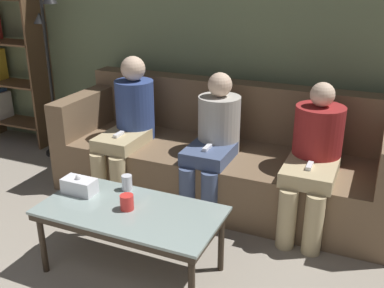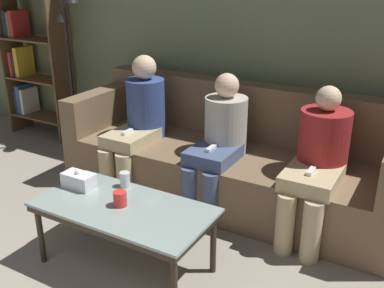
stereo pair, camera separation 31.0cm
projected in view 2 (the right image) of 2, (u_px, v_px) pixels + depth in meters
name	position (u px, v px, depth m)	size (l,w,h in m)	color
wall_back	(261.00, 34.00, 3.83)	(12.00, 0.06, 2.60)	#707F5B
couch	(231.00, 160.00, 3.76)	(2.77, 0.94, 0.92)	brown
coffee_table	(124.00, 212.00, 2.81)	(1.13, 0.57, 0.45)	#8C9E99
cup_near_left	(120.00, 199.00, 2.77)	(0.08, 0.08, 0.10)	red
cup_near_right	(125.00, 179.00, 3.02)	(0.07, 0.07, 0.10)	silver
tissue_box	(79.00, 180.00, 3.01)	(0.22, 0.12, 0.13)	white
bookshelf	(31.00, 60.00, 5.03)	(0.81, 0.32, 1.76)	brown
standing_lamp	(71.00, 56.00, 4.51)	(0.31, 0.26, 1.64)	black
seated_person_left_end	(139.00, 120.00, 3.83)	(0.33, 0.69, 1.15)	tan
seated_person_mid_left	(219.00, 139.00, 3.48)	(0.33, 0.65, 1.09)	#47567A
seated_person_mid_right	(318.00, 159.00, 3.12)	(0.36, 0.70, 1.08)	tan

